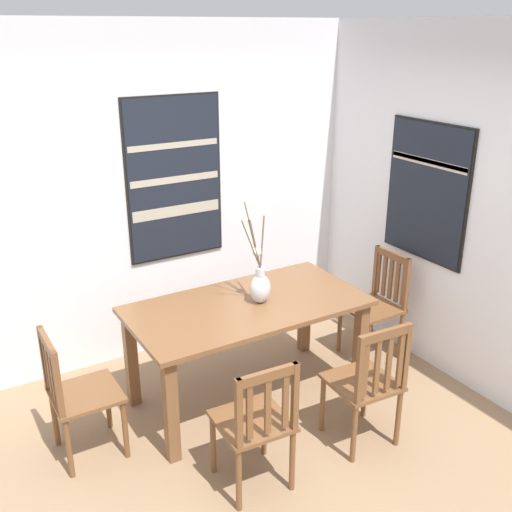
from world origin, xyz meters
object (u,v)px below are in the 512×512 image
Objects in this scene: dining_table at (247,319)px; centerpiece_vase at (260,284)px; chair_3 at (256,422)px; painting_on_side_wall at (427,191)px; chair_1 at (368,382)px; painting_on_back_wall at (174,179)px; chair_0 at (76,392)px; chair_2 at (377,302)px.

dining_table is 0.28m from centerpiece_vase.
centerpiece_vase is at bearing -14.24° from dining_table.
chair_3 is 0.82× the size of painting_on_side_wall.
painting_on_back_wall reaches higher than chair_1.
painting_on_side_wall is at bearing -5.43° from centerpiece_vase.
chair_0 is 0.97× the size of chair_1.
chair_0 is at bearing 179.29° from centerpiece_vase.
chair_3 is at bearing -122.49° from centerpiece_vase.
chair_2 is 0.68× the size of painting_on_back_wall.
painting_on_side_wall is (2.79, -0.15, 0.96)m from chair_0.
chair_1 is 0.69× the size of painting_on_back_wall.
chair_2 is (0.86, 0.87, -0.00)m from chair_1.
centerpiece_vase is 0.57× the size of painting_on_back_wall.
painting_on_back_wall reaches higher than centerpiece_vase.
painting_on_back_wall is (-0.07, 1.04, 0.82)m from dining_table.
chair_3 is 2.17m from painting_on_back_wall.
chair_3 is (-1.69, -0.85, -0.01)m from chair_2.
painting_on_back_wall is (1.18, 1.05, 1.01)m from chair_0.
centerpiece_vase is 0.82× the size of chair_1.
painting_on_side_wall is (1.53, -0.16, 0.77)m from dining_table.
centerpiece_vase is (0.09, -0.02, 0.26)m from dining_table.
chair_0 is at bearing 134.59° from chair_3.
painting_on_side_wall is at bearing 32.08° from chair_1.
chair_1 is (0.31, -0.85, -0.44)m from centerpiece_vase.
chair_0 is 2.95m from painting_on_side_wall.
chair_1 is (1.66, -0.86, 0.01)m from chair_0.
chair_2 is 1.89m from chair_3.
centerpiece_vase reaches higher than chair_1.
painting_on_side_wall is (1.44, -0.14, 0.51)m from centerpiece_vase.
centerpiece_vase is 1.08m from chair_3.
chair_3 reaches higher than dining_table.
chair_0 is 2.52m from chair_2.
chair_0 is (-1.35, 0.02, -0.45)m from centerpiece_vase.
painting_on_back_wall is at bearing 41.45° from chair_0.
painting_on_side_wall is (1.13, 0.71, 0.95)m from chair_1.
dining_table is at bearing 0.28° from chair_0.
painting_on_back_wall is at bearing 142.06° from chair_2.
centerpiece_vase is 1.25m from chair_2.
chair_2 reaches higher than chair_0.
chair_1 reaches higher than chair_0.
chair_0 is 0.83× the size of painting_on_side_wall.
chair_2 is at bearing 1.18° from centerpiece_vase.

